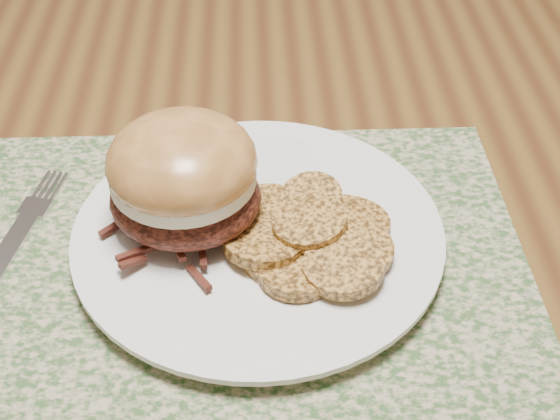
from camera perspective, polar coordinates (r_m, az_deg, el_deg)
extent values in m
cylinder|color=brown|center=(1.37, 16.18, 3.50)|extent=(0.06, 0.06, 0.71)
cube|color=#395A2E|center=(0.58, -4.21, -4.19)|extent=(0.45, 0.33, 0.00)
cylinder|color=white|center=(0.58, -1.59, -1.91)|extent=(0.26, 0.26, 0.02)
ellipsoid|color=black|center=(0.57, -6.93, 0.96)|extent=(0.14, 0.14, 0.04)
cylinder|color=beige|center=(0.56, -7.11, 2.64)|extent=(0.13, 0.13, 0.01)
ellipsoid|color=#B1743A|center=(0.55, -7.20, 3.55)|extent=(0.14, 0.14, 0.06)
cylinder|color=#C28739|center=(0.59, -0.80, -0.11)|extent=(0.06, 0.06, 0.01)
cylinder|color=#C28739|center=(0.59, 2.34, 0.92)|extent=(0.05, 0.05, 0.02)
cylinder|color=#C28739|center=(0.58, 5.02, -0.87)|extent=(0.09, 0.09, 0.02)
cylinder|color=#C28739|center=(0.56, -1.20, -2.40)|extent=(0.08, 0.08, 0.02)
cylinder|color=#C28739|center=(0.56, 2.20, -0.87)|extent=(0.08, 0.08, 0.02)
cylinder|color=#C28739|center=(0.55, 5.62, -2.84)|extent=(0.07, 0.07, 0.01)
cylinder|color=#C28739|center=(0.54, 1.18, -4.53)|extent=(0.08, 0.08, 0.02)
cylinder|color=#C28739|center=(0.54, 4.69, -4.05)|extent=(0.08, 0.08, 0.02)
cylinder|color=#C28739|center=(0.55, 0.24, -3.35)|extent=(0.06, 0.07, 0.02)
cube|color=silver|center=(0.65, -17.47, 0.15)|extent=(0.03, 0.03, 0.00)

